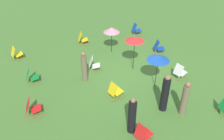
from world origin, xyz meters
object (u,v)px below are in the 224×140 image
at_px(umbrella_1, 135,39).
at_px(person_0, 185,99).
at_px(deckchair_4, 82,39).
at_px(deckchair_9, 180,72).
at_px(deckchair_8, 32,108).
at_px(deckchair_10, 31,76).
at_px(umbrella_2, 111,30).
at_px(deckchair_6, 16,54).
at_px(deckchair_7, 136,29).
at_px(deckchair_2, 93,64).
at_px(person_1, 84,67).
at_px(deckchair_3, 115,91).
at_px(umbrella_0, 158,58).
at_px(person_2, 132,116).
at_px(person_3, 165,94).
at_px(deckchair_1, 143,134).
at_px(deckchair_11, 158,47).

height_order(umbrella_1, person_0, umbrella_1).
bearing_deg(deckchair_4, deckchair_9, -139.50).
xyz_separation_m(deckchair_4, deckchair_9, (-5.82, -3.77, 0.00)).
xyz_separation_m(deckchair_8, umbrella_1, (1.61, -5.73, 1.52)).
relative_size(deckchair_10, umbrella_2, 0.49).
distance_m(deckchair_6, umbrella_2, 5.99).
relative_size(deckchair_8, deckchair_9, 0.97).
relative_size(deckchair_7, deckchair_9, 0.97).
distance_m(deckchair_7, deckchair_10, 8.43).
height_order(deckchair_2, umbrella_2, umbrella_2).
relative_size(deckchair_10, person_1, 0.48).
bearing_deg(deckchair_3, person_1, 11.65).
height_order(deckchair_4, umbrella_0, umbrella_0).
height_order(person_2, person_3, person_3).
xyz_separation_m(deckchair_6, person_2, (-7.78, -4.01, 0.45)).
height_order(deckchair_4, umbrella_1, umbrella_1).
bearing_deg(deckchair_8, deckchair_9, -86.64).
bearing_deg(deckchair_6, deckchair_10, 179.97).
xyz_separation_m(deckchair_2, person_0, (-4.77, -2.58, 0.45)).
bearing_deg(deckchair_1, deckchair_4, -16.66).
bearing_deg(deckchair_3, person_0, -146.98).
relative_size(deckchair_8, deckchair_11, 0.96).
bearing_deg(deckchair_7, person_1, 134.76).
bearing_deg(deckchair_3, deckchair_7, -49.74).
height_order(deckchair_6, deckchair_9, same).
height_order(umbrella_0, person_2, umbrella_0).
bearing_deg(deckchair_11, deckchair_4, 70.91).
relative_size(deckchair_2, deckchair_3, 1.01).
distance_m(deckchair_10, umbrella_0, 6.59).
height_order(deckchair_6, umbrella_0, umbrella_0).
bearing_deg(deckchair_11, umbrella_0, 162.76).
relative_size(deckchair_9, umbrella_0, 0.47).
xyz_separation_m(umbrella_1, person_3, (-3.50, 0.21, -0.99)).
relative_size(deckchair_6, person_3, 0.45).
xyz_separation_m(deckchair_3, deckchair_9, (0.20, -3.86, 0.00)).
bearing_deg(deckchair_1, deckchair_7, -41.40).
distance_m(deckchair_8, person_2, 4.43).
xyz_separation_m(deckchair_11, person_0, (-5.15, 1.89, 0.45)).
bearing_deg(deckchair_2, deckchair_3, -157.49).
distance_m(deckchair_3, deckchair_6, 6.98).
bearing_deg(deckchair_1, person_0, -89.83).
relative_size(deckchair_2, umbrella_2, 0.52).
height_order(umbrella_2, person_2, person_2).
bearing_deg(deckchair_11, person_3, 167.64).
bearing_deg(person_0, person_2, -65.35).
bearing_deg(person_1, deckchair_3, -13.45).
bearing_deg(deckchair_6, deckchair_11, -119.04).
relative_size(deckchair_3, person_0, 0.50).
relative_size(deckchair_2, deckchair_10, 1.04).
height_order(deckchair_4, person_1, person_1).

